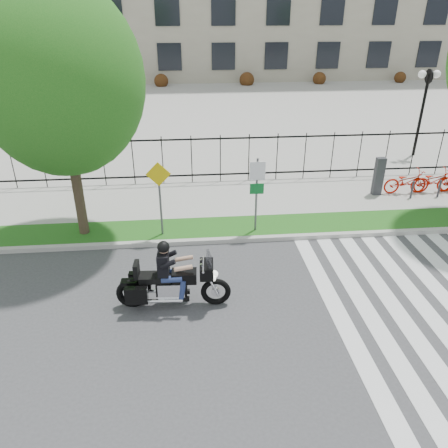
{
  "coord_description": "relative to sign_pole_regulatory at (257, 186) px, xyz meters",
  "views": [
    {
      "loc": [
        -1.47,
        -8.22,
        6.95
      ],
      "look_at": [
        -0.43,
        3.0,
        1.23
      ],
      "focal_mm": 35.0,
      "sensor_mm": 36.0,
      "label": 1
    }
  ],
  "objects": [
    {
      "name": "ground",
      "position": [
        -0.77,
        -4.58,
        -1.74
      ],
      "size": [
        120.0,
        120.0,
        0.0
      ],
      "primitive_type": "plane",
      "color": "#3B3B3E",
      "rests_on": "ground"
    },
    {
      "name": "curb",
      "position": [
        -0.77,
        -0.48,
        -1.66
      ],
      "size": [
        60.0,
        0.2,
        0.15
      ],
      "primitive_type": "cube",
      "color": "#AAA8A0",
      "rests_on": "ground"
    },
    {
      "name": "grass_verge",
      "position": [
        -0.77,
        0.37,
        -1.66
      ],
      "size": [
        60.0,
        1.5,
        0.15
      ],
      "primitive_type": "cube",
      "color": "#1B4E13",
      "rests_on": "ground"
    },
    {
      "name": "sidewalk",
      "position": [
        -0.77,
        2.87,
        -1.66
      ],
      "size": [
        60.0,
        3.5,
        0.15
      ],
      "primitive_type": "cube",
      "color": "#AEACA3",
      "rests_on": "ground"
    },
    {
      "name": "plaza",
      "position": [
        -0.77,
        20.42,
        -1.69
      ],
      "size": [
        80.0,
        34.0,
        0.1
      ],
      "primitive_type": "cube",
      "color": "#AEACA3",
      "rests_on": "ground"
    },
    {
      "name": "crosswalk_stripes",
      "position": [
        4.05,
        -4.58,
        -1.73
      ],
      "size": [
        5.7,
        8.0,
        0.01
      ],
      "primitive_type": null,
      "color": "silver",
      "rests_on": "ground"
    },
    {
      "name": "iron_fence",
      "position": [
        -0.77,
        4.62,
        -0.59
      ],
      "size": [
        30.0,
        0.06,
        2.0
      ],
      "primitive_type": null,
      "color": "black",
      "rests_on": "sidewalk"
    },
    {
      "name": "lamp_post_right",
      "position": [
        9.23,
        7.42,
        1.47
      ],
      "size": [
        1.06,
        0.7,
        4.25
      ],
      "color": "black",
      "rests_on": "ground"
    },
    {
      "name": "street_tree_1",
      "position": [
        -5.67,
        0.37,
        3.28
      ],
      "size": [
        4.79,
        4.79,
        7.63
      ],
      "color": "#31231B",
      "rests_on": "grass_verge"
    },
    {
      "name": "sign_pole_regulatory",
      "position": [
        0.0,
        0.0,
        0.0
      ],
      "size": [
        0.5,
        0.09,
        2.5
      ],
      "color": "#59595B",
      "rests_on": "grass_verge"
    },
    {
      "name": "sign_pole_warning",
      "position": [
        -3.09,
        0.0,
        0.0
      ],
      "size": [
        0.78,
        0.09,
        2.49
      ],
      "color": "#59595B",
      "rests_on": "grass_verge"
    },
    {
      "name": "motorcycle_rider",
      "position": [
        -2.69,
        -3.63,
        -0.99
      ],
      "size": [
        2.92,
        0.88,
        2.25
      ],
      "color": "black",
      "rests_on": "ground"
    }
  ]
}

